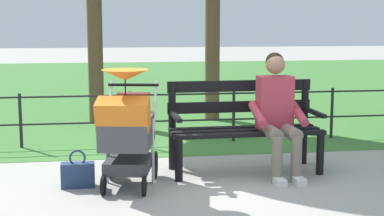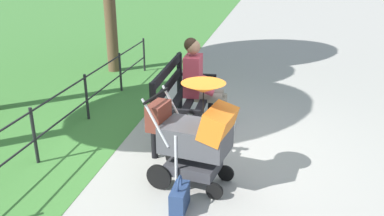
{
  "view_description": "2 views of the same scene",
  "coord_description": "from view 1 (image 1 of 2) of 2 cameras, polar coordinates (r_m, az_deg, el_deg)",
  "views": [
    {
      "loc": [
        0.96,
        5.68,
        1.59
      ],
      "look_at": [
        0.14,
        0.21,
        0.74
      ],
      "focal_mm": 52.68,
      "sensor_mm": 36.0,
      "label": 1
    },
    {
      "loc": [
        4.44,
        1.03,
        2.3
      ],
      "look_at": [
        0.21,
        0.18,
        0.65
      ],
      "focal_mm": 37.29,
      "sensor_mm": 36.0,
      "label": 2
    }
  ],
  "objects": [
    {
      "name": "ground_plane",
      "position": [
        5.97,
        1.05,
        -6.73
      ],
      "size": [
        60.0,
        60.0,
        0.0
      ],
      "primitive_type": "plane",
      "color": "#9E9B93"
    },
    {
      "name": "grass_lawn",
      "position": [
        14.6,
        -4.68,
        2.44
      ],
      "size": [
        40.0,
        16.0,
        0.01
      ],
      "primitive_type": "cube",
      "color": "#3D7533",
      "rests_on": "ground"
    },
    {
      "name": "park_bench",
      "position": [
        6.06,
        5.23,
        -1.44
      ],
      "size": [
        1.61,
        0.63,
        0.96
      ],
      "color": "black",
      "rests_on": "ground"
    },
    {
      "name": "person_on_bench",
      "position": [
        5.9,
        8.68,
        -0.28
      ],
      "size": [
        0.54,
        0.74,
        1.28
      ],
      "color": "slate",
      "rests_on": "ground"
    },
    {
      "name": "stroller",
      "position": [
        5.43,
        -6.57,
        -1.92
      ],
      "size": [
        0.65,
        0.96,
        1.15
      ],
      "color": "black",
      "rests_on": "ground"
    },
    {
      "name": "handbag",
      "position": [
        5.61,
        -11.48,
        -6.58
      ],
      "size": [
        0.32,
        0.14,
        0.37
      ],
      "color": "navy",
      "rests_on": "ground"
    },
    {
      "name": "park_fence",
      "position": [
        7.42,
        -0.97,
        -0.38
      ],
      "size": [
        6.94,
        0.04,
        0.7
      ],
      "color": "black",
      "rests_on": "ground"
    }
  ]
}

